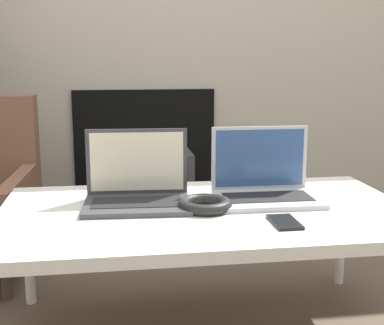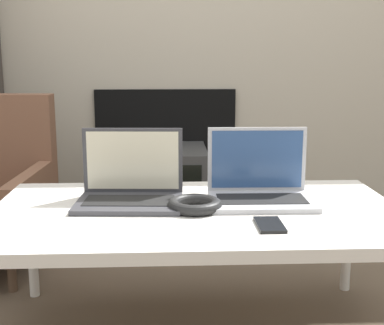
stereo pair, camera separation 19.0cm
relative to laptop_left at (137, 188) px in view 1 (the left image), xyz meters
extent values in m
cube|color=black|center=(0.11, 1.42, -0.13)|extent=(0.81, 0.03, 0.70)
cube|color=silver|center=(0.21, -0.09, -0.07)|extent=(1.27, 0.72, 0.04)
cylinder|color=silver|center=(-0.39, 0.23, -0.28)|extent=(0.04, 0.04, 0.39)
cylinder|color=silver|center=(0.80, 0.23, -0.28)|extent=(0.04, 0.04, 0.39)
cube|color=#38383D|center=(0.00, -0.04, -0.04)|extent=(0.34, 0.25, 0.02)
cube|color=black|center=(0.00, -0.04, -0.03)|extent=(0.29, 0.15, 0.00)
cube|color=#38383D|center=(0.00, 0.07, 0.07)|extent=(0.33, 0.03, 0.22)
cube|color=beige|center=(0.00, 0.07, 0.07)|extent=(0.30, 0.02, 0.19)
cube|color=#B2B2B7|center=(0.42, -0.04, -0.04)|extent=(0.33, 0.24, 0.02)
cube|color=black|center=(0.42, -0.04, -0.03)|extent=(0.28, 0.13, 0.00)
cube|color=#B2B2B7|center=(0.42, 0.07, 0.07)|extent=(0.33, 0.01, 0.22)
cube|color=#2D4C7F|center=(0.42, 0.07, 0.07)|extent=(0.30, 0.01, 0.19)
torus|color=black|center=(0.20, -0.10, -0.03)|extent=(0.17, 0.17, 0.03)
cube|color=black|center=(0.40, -0.27, -0.05)|extent=(0.07, 0.13, 0.01)
cube|color=#383838|center=(0.11, 1.17, -0.28)|extent=(0.44, 0.48, 0.40)
cube|color=black|center=(0.11, 0.93, -0.28)|extent=(0.36, 0.01, 0.31)
cube|color=brown|center=(-0.46, 0.55, -0.17)|extent=(0.09, 0.61, 0.20)
cylinder|color=#4C3828|center=(-0.48, 0.27, -0.41)|extent=(0.04, 0.04, 0.13)
cylinder|color=#4C3828|center=(-0.48, 0.85, -0.41)|extent=(0.04, 0.04, 0.13)
camera|label=1|loc=(-0.07, -1.66, 0.42)|focal=50.00mm
camera|label=2|loc=(0.12, -1.67, 0.42)|focal=50.00mm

